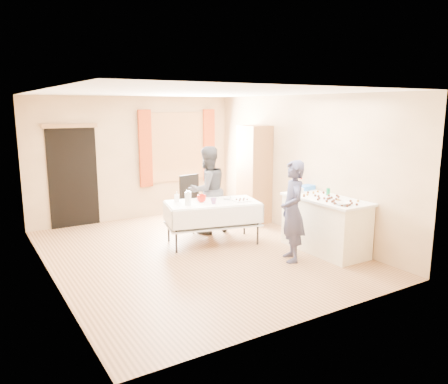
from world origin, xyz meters
TOP-DOWN VIEW (x-y plane):
  - floor at (0.00, 0.00)m, footprint 4.50×5.50m
  - ceiling at (0.00, 0.00)m, footprint 4.50×5.50m
  - wall_back at (0.00, 2.76)m, footprint 4.50×0.02m
  - wall_front at (0.00, -2.76)m, footprint 4.50×0.02m
  - wall_left at (-2.26, 0.00)m, footprint 0.02×5.50m
  - wall_right at (2.26, 0.00)m, footprint 0.02×5.50m
  - window_frame at (1.00, 2.72)m, footprint 1.32×0.06m
  - window_pane at (1.00, 2.71)m, footprint 1.20×0.02m
  - curtain_left at (0.22, 2.67)m, footprint 0.28×0.06m
  - curtain_right at (1.78, 2.67)m, footprint 0.28×0.06m
  - doorway at (-1.30, 2.73)m, footprint 0.95×0.04m
  - door_lintel at (-1.30, 2.70)m, footprint 1.05×0.06m
  - cabinet at (1.99, 1.14)m, footprint 0.50×0.60m
  - counter at (1.89, -1.05)m, footprint 0.72×1.52m
  - party_table at (0.51, 0.30)m, footprint 1.76×1.18m
  - chair at (0.64, 1.24)m, footprint 0.50×0.50m
  - girl at (1.12, -1.11)m, footprint 0.86×0.81m
  - woman at (0.75, 0.92)m, footprint 0.91×0.76m
  - soda_can at (2.07, -0.90)m, footprint 0.08×0.08m
  - mixing_bowl at (1.71, -1.58)m, footprint 0.28×0.28m
  - foam_block at (1.81, -0.46)m, footprint 0.17×0.14m
  - blue_basket at (2.10, -0.33)m, footprint 0.32×0.24m
  - pitcher at (0.03, 0.30)m, footprint 0.12×0.12m
  - cup_red at (0.34, 0.39)m, footprint 0.25×0.25m
  - cup_rainbow at (0.44, 0.15)m, footprint 0.13×0.13m
  - small_bowl at (0.82, 0.32)m, footprint 0.16×0.16m
  - pastry_tray at (0.97, 0.07)m, footprint 0.28×0.20m
  - bottle at (-0.03, 0.63)m, footprint 0.15×0.15m
  - cake_balls at (1.83, -1.19)m, footprint 0.53×1.13m

SIDE VIEW (x-z plane):
  - floor at x=0.00m, z-range -0.02..0.00m
  - chair at x=0.64m, z-range -0.22..0.86m
  - party_table at x=0.51m, z-range 0.07..0.82m
  - counter at x=1.89m, z-range 0.00..0.91m
  - pastry_tray at x=0.97m, z-range 0.75..0.77m
  - small_bowl at x=0.82m, z-range 0.75..0.80m
  - girl at x=1.12m, z-range 0.00..1.59m
  - cup_rainbow at x=0.44m, z-range 0.75..0.85m
  - cup_red at x=0.34m, z-range 0.75..0.88m
  - woman at x=0.75m, z-range 0.00..1.66m
  - bottle at x=-0.03m, z-range 0.75..0.93m
  - pitcher at x=0.03m, z-range 0.75..0.97m
  - cake_balls at x=1.83m, z-range 0.91..0.95m
  - mixing_bowl at x=1.71m, z-range 0.91..0.96m
  - foam_block at x=1.81m, z-range 0.91..0.99m
  - blue_basket at x=2.10m, z-range 0.91..0.99m
  - soda_can at x=2.07m, z-range 0.91..1.03m
  - doorway at x=-1.30m, z-range 0.00..2.00m
  - cabinet at x=1.99m, z-range 0.00..2.01m
  - wall_back at x=0.00m, z-range 0.00..2.60m
  - wall_front at x=0.00m, z-range 0.00..2.60m
  - wall_left at x=-2.26m, z-range 0.00..2.60m
  - wall_right at x=2.26m, z-range 0.00..2.60m
  - window_frame at x=1.00m, z-range 0.74..2.26m
  - window_pane at x=1.00m, z-range 0.80..2.20m
  - curtain_left at x=0.22m, z-range 0.67..2.33m
  - curtain_right at x=1.78m, z-range 0.67..2.33m
  - door_lintel at x=-1.30m, z-range 1.98..2.06m
  - ceiling at x=0.00m, z-range 2.60..2.62m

